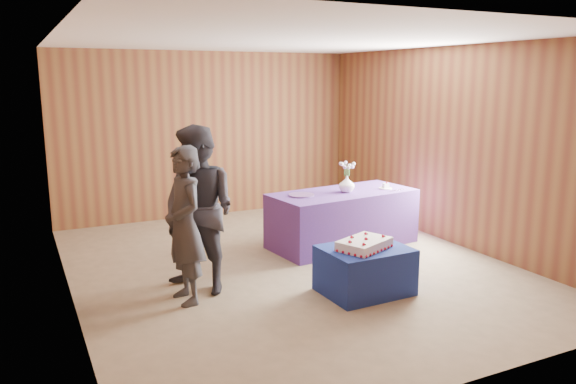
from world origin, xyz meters
TOP-DOWN VIEW (x-y plane):
  - ground at (0.00, 0.00)m, footprint 6.00×6.00m
  - room_shell at (0.00, 0.00)m, footprint 5.04×6.04m
  - cake_table at (0.35, -1.12)m, footprint 0.92×0.72m
  - serving_table at (1.06, 0.50)m, footprint 2.08×1.11m
  - sheet_cake at (0.32, -1.14)m, footprint 0.69×0.59m
  - vase at (1.10, 0.46)m, footprint 0.27×0.27m
  - flower_spray at (1.10, 0.46)m, footprint 0.22×0.22m
  - platter at (0.43, 0.51)m, footprint 0.44×0.44m
  - plate at (1.71, 0.42)m, footprint 0.21×0.21m
  - cake_slice at (1.71, 0.42)m, footprint 0.08×0.07m
  - knife at (1.78, 0.25)m, footprint 0.26×0.05m
  - guest_left at (-1.43, -0.51)m, footprint 0.44×0.62m
  - guest_right at (-1.21, -0.30)m, footprint 1.02×1.10m

SIDE VIEW (x-z plane):
  - ground at x=0.00m, z-range 0.00..0.00m
  - cake_table at x=0.35m, z-range 0.00..0.50m
  - serving_table at x=1.06m, z-range 0.00..0.75m
  - sheet_cake at x=0.32m, z-range 0.48..0.62m
  - knife at x=1.78m, z-range 0.75..0.75m
  - plate at x=1.71m, z-range 0.75..0.76m
  - platter at x=0.43m, z-range 0.75..0.77m
  - cake_slice at x=1.71m, z-range 0.75..0.84m
  - guest_left at x=-1.43m, z-range 0.00..1.62m
  - vase at x=1.10m, z-range 0.75..0.97m
  - guest_right at x=-1.21m, z-range 0.00..1.80m
  - flower_spray at x=1.10m, z-range 1.03..1.20m
  - room_shell at x=0.00m, z-range 0.44..3.16m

